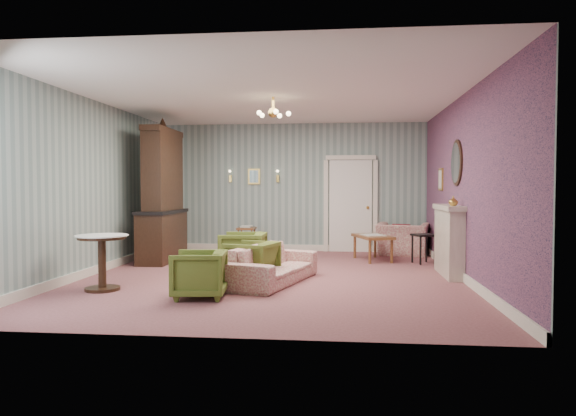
# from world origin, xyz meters

# --- Properties ---
(floor) EXTENTS (7.00, 7.00, 0.00)m
(floor) POSITION_xyz_m (0.00, 0.00, 0.00)
(floor) COLOR #8E5256
(floor) RESTS_ON ground
(ceiling) EXTENTS (7.00, 7.00, 0.00)m
(ceiling) POSITION_xyz_m (0.00, 0.00, 2.90)
(ceiling) COLOR white
(ceiling) RESTS_ON ground
(wall_back) EXTENTS (6.00, 0.00, 6.00)m
(wall_back) POSITION_xyz_m (0.00, 3.50, 1.45)
(wall_back) COLOR slate
(wall_back) RESTS_ON ground
(wall_front) EXTENTS (6.00, 0.00, 6.00)m
(wall_front) POSITION_xyz_m (0.00, -3.50, 1.45)
(wall_front) COLOR slate
(wall_front) RESTS_ON ground
(wall_left) EXTENTS (0.00, 7.00, 7.00)m
(wall_left) POSITION_xyz_m (-3.00, 0.00, 1.45)
(wall_left) COLOR slate
(wall_left) RESTS_ON ground
(wall_right) EXTENTS (0.00, 7.00, 7.00)m
(wall_right) POSITION_xyz_m (3.00, 0.00, 1.45)
(wall_right) COLOR slate
(wall_right) RESTS_ON ground
(wall_right_floral) EXTENTS (0.00, 7.00, 7.00)m
(wall_right_floral) POSITION_xyz_m (2.98, 0.00, 1.45)
(wall_right_floral) COLOR #B55A79
(wall_right_floral) RESTS_ON ground
(door) EXTENTS (1.12, 0.12, 2.16)m
(door) POSITION_xyz_m (1.30, 3.46, 1.08)
(door) COLOR white
(door) RESTS_ON floor
(olive_chair_a) EXTENTS (0.69, 0.73, 0.68)m
(olive_chair_a) POSITION_xyz_m (-0.75, -1.74, 0.34)
(olive_chair_a) COLOR #566724
(olive_chair_a) RESTS_ON floor
(olive_chair_b) EXTENTS (0.80, 0.83, 0.70)m
(olive_chair_b) POSITION_xyz_m (-0.25, -0.59, 0.35)
(olive_chair_b) COLOR #566724
(olive_chair_b) RESTS_ON floor
(olive_chair_c) EXTENTS (0.69, 0.74, 0.75)m
(olive_chair_c) POSITION_xyz_m (-0.58, 0.42, 0.38)
(olive_chair_c) COLOR #566724
(olive_chair_c) RESTS_ON floor
(sofa_chintz) EXTENTS (1.10, 2.03, 0.76)m
(sofa_chintz) POSITION_xyz_m (0.06, -0.56, 0.38)
(sofa_chintz) COLOR #A0404B
(sofa_chintz) RESTS_ON floor
(wingback_chair) EXTENTS (1.18, 0.90, 0.92)m
(wingback_chair) POSITION_xyz_m (2.41, 2.97, 0.46)
(wingback_chair) COLOR #A0404B
(wingback_chair) RESTS_ON floor
(dresser) EXTENTS (0.59, 1.66, 2.75)m
(dresser) POSITION_xyz_m (-2.40, 1.55, 1.38)
(dresser) COLOR black
(dresser) RESTS_ON floor
(fireplace) EXTENTS (0.30, 1.40, 1.16)m
(fireplace) POSITION_xyz_m (2.86, 0.40, 0.58)
(fireplace) COLOR beige
(fireplace) RESTS_ON floor
(mantel_vase) EXTENTS (0.15, 0.15, 0.15)m
(mantel_vase) POSITION_xyz_m (2.84, 0.00, 1.23)
(mantel_vase) COLOR gold
(mantel_vase) RESTS_ON fireplace
(oval_mirror) EXTENTS (0.04, 0.76, 0.84)m
(oval_mirror) POSITION_xyz_m (2.96, 0.40, 1.85)
(oval_mirror) COLOR white
(oval_mirror) RESTS_ON wall_right
(framed_print) EXTENTS (0.04, 0.34, 0.42)m
(framed_print) POSITION_xyz_m (2.97, 1.75, 1.60)
(framed_print) COLOR gold
(framed_print) RESTS_ON wall_right
(coffee_table) EXTENTS (0.84, 1.12, 0.51)m
(coffee_table) POSITION_xyz_m (1.72, 2.04, 0.25)
(coffee_table) COLOR brown
(coffee_table) RESTS_ON floor
(side_table_black) EXTENTS (0.49, 0.49, 0.57)m
(side_table_black) POSITION_xyz_m (2.65, 1.68, 0.28)
(side_table_black) COLOR black
(side_table_black) RESTS_ON floor
(pedestal_table) EXTENTS (0.86, 0.86, 0.79)m
(pedestal_table) POSITION_xyz_m (-2.24, -1.38, 0.39)
(pedestal_table) COLOR black
(pedestal_table) RESTS_ON floor
(nesting_table) EXTENTS (0.37, 0.48, 0.62)m
(nesting_table) POSITION_xyz_m (-0.97, 2.91, 0.31)
(nesting_table) COLOR brown
(nesting_table) RESTS_ON floor
(gilt_mirror_back) EXTENTS (0.28, 0.06, 0.36)m
(gilt_mirror_back) POSITION_xyz_m (-0.90, 3.46, 1.70)
(gilt_mirror_back) COLOR gold
(gilt_mirror_back) RESTS_ON wall_back
(sconce_left) EXTENTS (0.16, 0.12, 0.30)m
(sconce_left) POSITION_xyz_m (-1.45, 3.44, 1.70)
(sconce_left) COLOR gold
(sconce_left) RESTS_ON wall_back
(sconce_right) EXTENTS (0.16, 0.12, 0.30)m
(sconce_right) POSITION_xyz_m (-0.35, 3.44, 1.70)
(sconce_right) COLOR gold
(sconce_right) RESTS_ON wall_back
(chandelier) EXTENTS (0.56, 0.56, 0.36)m
(chandelier) POSITION_xyz_m (0.00, 0.00, 2.63)
(chandelier) COLOR gold
(chandelier) RESTS_ON ceiling
(burgundy_cushion) EXTENTS (0.41, 0.28, 0.39)m
(burgundy_cushion) POSITION_xyz_m (2.36, 2.82, 0.48)
(burgundy_cushion) COLOR maroon
(burgundy_cushion) RESTS_ON wingback_chair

